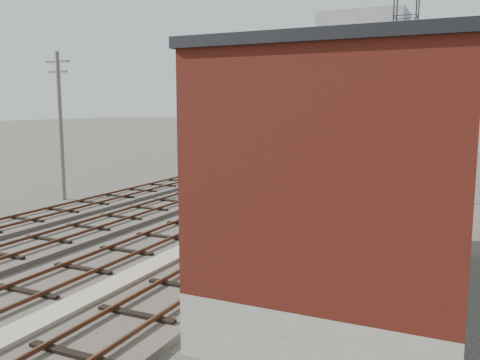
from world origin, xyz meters
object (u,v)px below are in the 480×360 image
Objects in this scene: signal_mast at (188,242)px; switch_stand at (303,169)px; car_red at (251,151)px; site_trailer at (348,143)px; car_grey at (265,147)px; car_silver at (240,155)px.

switch_stand is at bearing 101.96° from signal_mast.
signal_mast is 43.04m from car_red.
car_red is (-8.67, -8.95, -0.56)m from site_trailer.
car_red is 8.79m from car_grey.
car_red is (-15.66, 40.06, -1.41)m from signal_mast.
car_silver is at bearing -179.48° from car_grey.
car_silver is 1.02× the size of car_grey.
car_silver reaches higher than switch_stand.
site_trailer is at bearing -97.07° from car_grey.
signal_mast is at bearing -169.19° from car_red.
switch_stand is 22.86m from car_grey.
switch_stand is at bearing -159.17° from car_grey.
car_red reaches higher than car_silver.
switch_stand is 12.08m from car_silver.
car_red is 1.04× the size of car_silver.
car_red is at bearing 111.36° from signal_mast.
switch_stand is at bearing -150.15° from car_red.
signal_mast is 0.82× the size of car_red.
car_grey is (-11.36, 19.83, 0.00)m from switch_stand.
site_trailer reaches higher than car_red.
car_silver is at bearing 112.92° from signal_mast.
car_silver is (-8.43, -12.51, -0.62)m from site_trailer.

